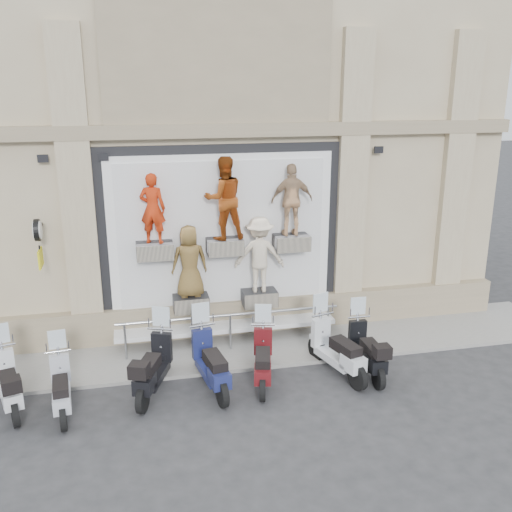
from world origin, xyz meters
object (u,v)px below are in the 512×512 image
at_px(clock_sign_bracket, 38,237).
at_px(scooter_g, 337,339).
at_px(scooter_c, 60,378).
at_px(scooter_d, 153,356).
at_px(scooter_e, 210,352).
at_px(scooter_f, 263,350).
at_px(guard_rail, 230,333).
at_px(scooter_b, 7,373).
at_px(scooter_h, 367,341).

xyz_separation_m(clock_sign_bracket, scooter_g, (5.87, -1.96, -2.01)).
height_order(clock_sign_bracket, scooter_c, clock_sign_bracket).
xyz_separation_m(clock_sign_bracket, scooter_d, (2.13, -1.89, -2.02)).
height_order(scooter_d, scooter_e, scooter_e).
bearing_deg(scooter_f, clock_sign_bracket, 168.77).
height_order(guard_rail, clock_sign_bracket, clock_sign_bracket).
bearing_deg(scooter_d, scooter_e, 16.30).
distance_m(scooter_b, scooter_d, 2.64).
xyz_separation_m(scooter_b, scooter_c, (0.96, -0.32, -0.04)).
bearing_deg(scooter_c, scooter_b, 155.32).
relative_size(scooter_b, scooter_h, 1.00).
distance_m(guard_rail, scooter_h, 3.05).
bearing_deg(scooter_e, clock_sign_bracket, 139.95).
relative_size(guard_rail, scooter_c, 2.95).
bearing_deg(scooter_b, scooter_g, -17.27).
bearing_deg(guard_rail, scooter_g, -37.10).
bearing_deg(scooter_e, scooter_g, -8.56).
distance_m(scooter_c, scooter_h, 6.05).
bearing_deg(scooter_b, scooter_h, -17.95).
xyz_separation_m(guard_rail, scooter_e, (-0.66, -1.50, 0.33)).
bearing_deg(clock_sign_bracket, scooter_e, -31.25).
relative_size(scooter_e, scooter_g, 1.00).
relative_size(scooter_f, scooter_g, 0.93).
xyz_separation_m(clock_sign_bracket, scooter_h, (6.49, -2.05, -2.06)).
relative_size(scooter_d, scooter_h, 1.06).
distance_m(scooter_c, scooter_d, 1.72).
xyz_separation_m(guard_rail, clock_sign_bracket, (-3.90, 0.47, 2.34)).
bearing_deg(scooter_d, scooter_h, 18.30).
distance_m(scooter_c, scooter_e, 2.81).
height_order(scooter_f, scooter_h, scooter_f).
xyz_separation_m(scooter_b, scooter_g, (6.38, -0.08, 0.05)).
bearing_deg(guard_rail, scooter_c, -153.40).
distance_m(clock_sign_bracket, scooter_c, 3.08).
distance_m(scooter_d, scooter_h, 4.36).
height_order(scooter_g, scooter_h, scooter_g).
distance_m(scooter_c, scooter_f, 3.85).
distance_m(scooter_f, scooter_h, 2.20).
xyz_separation_m(scooter_f, scooter_g, (1.58, 0.03, 0.06)).
xyz_separation_m(scooter_b, scooter_h, (7.00, -0.17, -0.00)).
relative_size(scooter_b, scooter_d, 0.95).
relative_size(guard_rail, clock_sign_bracket, 4.96).
relative_size(scooter_b, scooter_e, 0.93).
relative_size(scooter_b, scooter_c, 1.06).
distance_m(scooter_d, scooter_f, 2.16).
distance_m(clock_sign_bracket, scooter_d, 3.49).
xyz_separation_m(guard_rail, scooter_c, (-3.45, -1.73, 0.23)).
relative_size(scooter_b, scooter_f, 1.00).
xyz_separation_m(scooter_b, scooter_d, (2.64, -0.01, 0.04)).
distance_m(scooter_d, scooter_g, 3.74).
xyz_separation_m(scooter_d, scooter_g, (3.74, -0.07, 0.01)).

